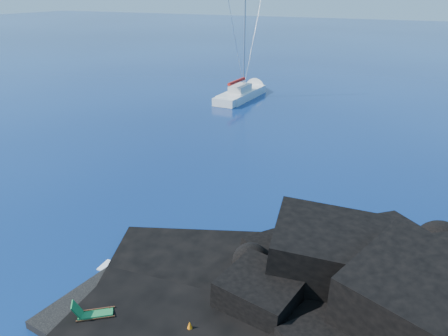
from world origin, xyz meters
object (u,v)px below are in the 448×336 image
(sailboat, at_px, (242,98))
(marker_cone, at_px, (190,328))
(sunbather, at_px, (139,326))
(deck_chair, at_px, (95,310))

(sailboat, relative_size, marker_cone, 24.09)
(sunbather, distance_m, marker_cone, 2.00)
(sailboat, distance_m, marker_cone, 40.43)
(sailboat, xyz_separation_m, deck_chair, (11.02, -38.67, 0.87))
(sunbather, bearing_deg, deck_chair, 177.73)
(deck_chair, xyz_separation_m, marker_cone, (3.71, 1.03, -0.23))
(sunbather, bearing_deg, marker_cone, 7.11)
(deck_chair, relative_size, sunbather, 0.87)
(sailboat, height_order, sunbather, sailboat)
(sailboat, xyz_separation_m, marker_cone, (14.74, -37.65, 0.64))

